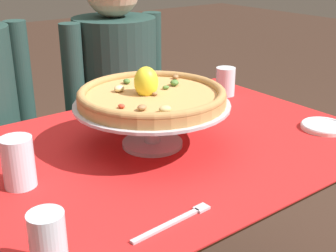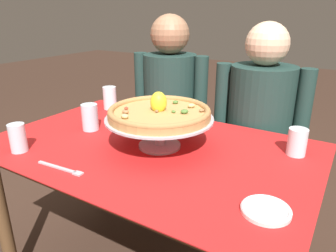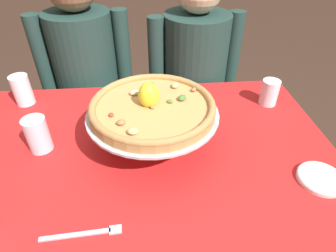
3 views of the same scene
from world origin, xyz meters
name	(u,v)px [view 1 (image 1 of 3)]	position (x,y,z in m)	size (l,w,h in m)	color
dining_table	(144,184)	(0.00, 0.00, 0.62)	(1.34, 0.86, 0.73)	brown
pizza_stand	(152,113)	(0.04, 0.02, 0.83)	(0.44, 0.44, 0.13)	#B7B7C1
pizza	(152,95)	(0.04, 0.02, 0.88)	(0.41, 0.41, 0.10)	tan
water_glass_side_left	(19,165)	(-0.34, 0.01, 0.78)	(0.08, 0.08, 0.12)	silver
water_glass_front_left	(49,246)	(-0.41, -0.31, 0.78)	(0.06, 0.06, 0.11)	silver
water_glass_back_right	(225,83)	(0.54, 0.23, 0.77)	(0.07, 0.07, 0.11)	white
side_plate	(324,126)	(0.54, -0.21, 0.74)	(0.14, 0.14, 0.02)	white
dinner_fork	(176,221)	(-0.14, -0.33, 0.73)	(0.21, 0.03, 0.01)	#B7B7C1
diner_right	(118,116)	(0.29, 0.61, 0.58)	(0.49, 0.37, 1.21)	gray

